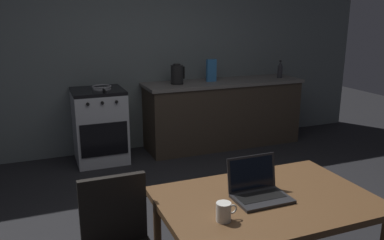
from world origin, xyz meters
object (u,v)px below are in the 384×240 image
at_px(laptop, 259,190).
at_px(electric_kettle, 177,74).
at_px(cereal_box, 211,70).
at_px(coffee_mug, 224,212).
at_px(frying_pan, 102,87).
at_px(bottle, 280,70).
at_px(dining_table, 266,209).
at_px(stove_oven, 100,126).

bearing_deg(laptop, electric_kettle, 90.07).
distance_m(electric_kettle, cereal_box, 0.49).
bearing_deg(cereal_box, coffee_mug, -113.28).
bearing_deg(laptop, frying_pan, 109.03).
bearing_deg(cereal_box, laptop, -109.23).
bearing_deg(bottle, cereal_box, 176.09).
bearing_deg(frying_pan, dining_table, -80.64).
bearing_deg(cereal_box, bottle, -3.91).
bearing_deg(coffee_mug, frying_pan, 92.36).
relative_size(electric_kettle, frying_pan, 0.64).
distance_m(dining_table, laptop, 0.13).
bearing_deg(frying_pan, laptop, -81.33).
xyz_separation_m(bottle, frying_pan, (-2.47, 0.02, -0.09)).
height_order(dining_table, cereal_box, cereal_box).
distance_m(laptop, frying_pan, 2.88).
height_order(stove_oven, bottle, bottle).
relative_size(frying_pan, coffee_mug, 3.41).
bearing_deg(bottle, laptop, -125.73).
height_order(laptop, electric_kettle, electric_kettle).
distance_m(stove_oven, bottle, 2.58).
distance_m(stove_oven, cereal_box, 1.61).
height_order(laptop, cereal_box, cereal_box).
height_order(dining_table, electric_kettle, electric_kettle).
bearing_deg(bottle, coffee_mug, -128.02).
height_order(dining_table, frying_pan, frying_pan).
bearing_deg(electric_kettle, dining_table, -99.41).
distance_m(electric_kettle, coffee_mug, 3.17).
bearing_deg(stove_oven, dining_table, -79.79).
xyz_separation_m(dining_table, laptop, (-0.04, 0.03, 0.12)).
relative_size(stove_oven, electric_kettle, 3.45).
xyz_separation_m(stove_oven, bottle, (2.52, -0.05, 0.56)).
distance_m(dining_table, bottle, 3.50).
distance_m(coffee_mug, cereal_box, 3.35).
bearing_deg(electric_kettle, cereal_box, 2.35).
relative_size(laptop, electric_kettle, 1.24).
relative_size(stove_oven, bottle, 3.68).
xyz_separation_m(dining_table, coffee_mug, (-0.35, -0.14, 0.12)).
bearing_deg(laptop, dining_table, -26.08).
distance_m(frying_pan, coffee_mug, 3.02).
bearing_deg(coffee_mug, bottle, 51.98).
height_order(stove_oven, coffee_mug, stove_oven).
height_order(electric_kettle, frying_pan, electric_kettle).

